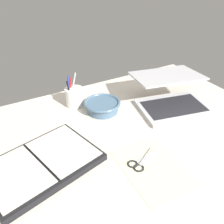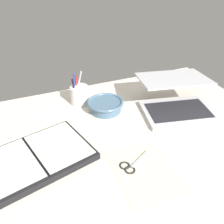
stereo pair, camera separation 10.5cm
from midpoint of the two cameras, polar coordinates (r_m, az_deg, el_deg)
name	(u,v)px [view 2 (the right image)]	position (r cm, az deg, el deg)	size (l,w,h in cm)	color
desk_top	(121,140)	(102.58, 5.07, -6.51)	(140.00, 100.00, 2.00)	beige
laptop	(176,100)	(121.62, 16.91, 2.55)	(38.37, 39.32, 14.76)	silver
bowl	(105,105)	(116.98, 1.05, 1.48)	(17.09, 17.09, 5.19)	slate
pen_cup	(79,95)	(122.63, -5.04, 3.89)	(8.89, 8.89, 15.96)	white
planner	(35,158)	(93.73, -14.07, -10.21)	(43.89, 34.54, 2.90)	black
scissors	(131,165)	(90.47, 7.72, -12.13)	(13.92, 8.30, 0.80)	#B7B7BC
paper_sheet_front	(146,170)	(89.97, 11.16, -13.12)	(20.46, 27.97, 0.16)	#F4EFB2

